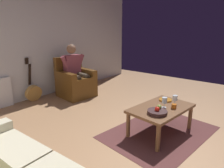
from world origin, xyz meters
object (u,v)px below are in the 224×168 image
at_px(guitar, 33,92).
at_px(armchair, 75,83).
at_px(candle_jar, 174,106).
at_px(decorative_dish, 165,100).
at_px(wine_glass_near, 164,101).
at_px(coffee_table, 161,111).
at_px(wine_glass_far, 175,99).
at_px(person_seated, 75,69).
at_px(fruit_bowl, 157,111).

bearing_deg(guitar, armchair, 151.69).
bearing_deg(candle_jar, decorative_dish, -134.00).
distance_m(guitar, wine_glass_near, 2.96).
distance_m(decorative_dish, candle_jar, 0.34).
relative_size(coffee_table, candle_jar, 14.53).
distance_m(armchair, coffee_table, 2.43).
height_order(armchair, wine_glass_near, armchair).
bearing_deg(coffee_table, guitar, -80.45).
bearing_deg(wine_glass_near, guitar, -80.47).
relative_size(guitar, decorative_dish, 4.67).
relative_size(coffee_table, wine_glass_far, 6.72).
xyz_separation_m(person_seated, coffee_table, (0.36, 2.38, -0.30)).
bearing_deg(decorative_dish, wine_glass_far, 62.52).
bearing_deg(decorative_dish, coffee_table, 14.16).
xyz_separation_m(armchair, coffee_table, (0.36, 2.41, 0.04)).
relative_size(wine_glass_near, candle_jar, 2.19).
relative_size(wine_glass_near, fruit_bowl, 0.59).
distance_m(person_seated, candle_jar, 2.58).
relative_size(wine_glass_far, decorative_dish, 0.77).
distance_m(fruit_bowl, decorative_dish, 0.58).
height_order(wine_glass_far, decorative_dish, wine_glass_far).
distance_m(person_seated, decorative_dish, 2.32).
bearing_deg(wine_glass_far, guitar, -77.09).
bearing_deg(wine_glass_near, fruit_bowl, 5.22).
xyz_separation_m(coffee_table, candle_jar, (-0.07, 0.17, 0.09)).
xyz_separation_m(person_seated, candle_jar, (0.29, 2.55, -0.21)).
bearing_deg(person_seated, fruit_bowl, 81.79).
bearing_deg(decorative_dish, person_seated, -91.29).
relative_size(coffee_table, wine_glass_near, 6.64).
relative_size(wine_glass_near, wine_glass_far, 1.01).
bearing_deg(guitar, wine_glass_far, 102.91).
bearing_deg(wine_glass_far, fruit_bowl, -7.05).
xyz_separation_m(fruit_bowl, decorative_dish, (-0.57, -0.14, -0.02)).
height_order(armchair, candle_jar, armchair).
bearing_deg(person_seated, coffee_table, 87.43).
bearing_deg(fruit_bowl, coffee_table, -166.01).
relative_size(person_seated, guitar, 1.26).
relative_size(armchair, candle_jar, 12.58).
relative_size(fruit_bowl, decorative_dish, 1.33).
bearing_deg(fruit_bowl, person_seated, -104.17).
relative_size(armchair, guitar, 0.96).
xyz_separation_m(armchair, decorative_dish, (0.05, 2.33, 0.11)).
relative_size(armchair, fruit_bowl, 3.37).
bearing_deg(candle_jar, fruit_bowl, -17.03).
xyz_separation_m(armchair, fruit_bowl, (0.62, 2.47, 0.13)).
height_order(person_seated, fruit_bowl, person_seated).
relative_size(coffee_table, guitar, 1.11).
bearing_deg(armchair, fruit_bowl, 81.86).
xyz_separation_m(wine_glass_near, fruit_bowl, (0.27, 0.02, -0.08)).
bearing_deg(coffee_table, wine_glass_near, 97.80).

